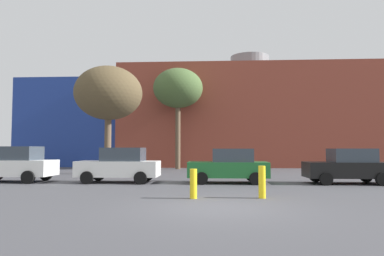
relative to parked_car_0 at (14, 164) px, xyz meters
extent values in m
plane|color=#47474C|center=(10.14, -7.12, -0.88)|extent=(200.00, 200.00, 0.00)
cube|color=brown|center=(13.94, 19.77, 3.79)|extent=(25.03, 12.87, 9.36)
cube|color=navy|center=(-3.49, 19.77, 3.24)|extent=(9.82, 11.58, 8.25)
cylinder|color=slate|center=(13.94, 19.77, 9.47)|extent=(4.00, 4.00, 2.00)
cube|color=white|center=(-0.07, 0.00, -0.18)|extent=(4.10, 1.76, 0.78)
cube|color=#333D47|center=(0.18, 0.00, 0.55)|extent=(2.05, 1.56, 0.68)
cylinder|color=black|center=(1.25, -0.90, -0.57)|extent=(0.62, 0.21, 0.62)
cylinder|color=black|center=(1.25, 0.90, -0.57)|extent=(0.62, 0.21, 0.62)
cube|color=white|center=(5.36, 0.00, -0.20)|extent=(3.96, 1.70, 0.75)
cube|color=#333D47|center=(5.59, 0.00, 0.50)|extent=(1.98, 1.51, 0.66)
cylinder|color=black|center=(4.08, -0.87, -0.58)|extent=(0.60, 0.21, 0.60)
cylinder|color=black|center=(4.08, 0.87, -0.58)|extent=(0.60, 0.21, 0.60)
cylinder|color=black|center=(6.63, -0.87, -0.58)|extent=(0.60, 0.21, 0.60)
cylinder|color=black|center=(6.63, 0.87, -0.58)|extent=(0.60, 0.21, 0.60)
cube|color=#1E662D|center=(10.72, 0.00, -0.22)|extent=(3.85, 1.65, 0.73)
cube|color=#333D47|center=(10.95, 0.00, 0.46)|extent=(1.92, 1.47, 0.64)
cylinder|color=black|center=(9.48, -0.84, -0.59)|extent=(0.59, 0.20, 0.59)
cylinder|color=black|center=(9.48, 0.84, -0.59)|extent=(0.59, 0.20, 0.59)
cylinder|color=black|center=(11.96, -0.84, -0.59)|extent=(0.59, 0.20, 0.59)
cylinder|color=black|center=(11.96, 0.84, -0.59)|extent=(0.59, 0.20, 0.59)
cube|color=black|center=(16.36, 0.00, -0.22)|extent=(3.86, 1.65, 0.73)
cube|color=#333D47|center=(16.59, 0.00, 0.47)|extent=(1.93, 1.47, 0.64)
cylinder|color=black|center=(15.12, -0.85, -0.59)|extent=(0.59, 0.20, 0.59)
cylinder|color=black|center=(15.12, 0.85, -0.59)|extent=(0.59, 0.20, 0.59)
cylinder|color=black|center=(17.60, -0.85, -0.59)|extent=(0.59, 0.20, 0.59)
cylinder|color=black|center=(17.60, 0.85, -0.59)|extent=(0.59, 0.20, 0.59)
cylinder|color=brown|center=(3.09, 5.67, 1.18)|extent=(0.44, 0.44, 4.13)
ellipsoid|color=brown|center=(3.09, 5.67, 4.47)|extent=(4.47, 4.47, 3.58)
cylinder|color=brown|center=(7.15, 11.64, 1.89)|extent=(0.42, 0.42, 5.55)
ellipsoid|color=#476033|center=(7.15, 11.64, 5.80)|extent=(4.11, 4.11, 3.29)
cylinder|color=yellow|center=(11.65, -5.14, -0.34)|extent=(0.24, 0.24, 1.08)
cylinder|color=yellow|center=(9.34, -5.36, -0.39)|extent=(0.24, 0.24, 0.99)
camera|label=1|loc=(9.98, -17.22, 0.78)|focal=32.99mm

